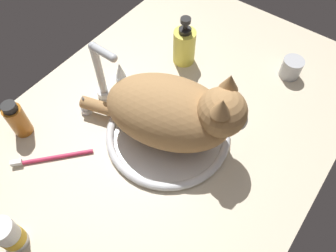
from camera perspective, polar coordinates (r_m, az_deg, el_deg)
The scene contains 9 objects.
countertop at distance 87.28cm, azimuth 1.24°, elevation 0.98°, with size 108.97×77.61×3.00cm, color beige.
sink_basin at distance 82.21cm, azimuth -0.00°, elevation -1.22°, with size 31.53×31.53×2.03cm.
faucet at distance 86.77cm, azimuth -11.50°, elevation 8.22°, with size 17.20×9.47×18.88cm.
cat at distance 73.90cm, azimuth 1.58°, elevation 2.35°, with size 26.48×40.67×21.05cm.
metal_jar at distance 99.92cm, azimuth 20.87°, elevation 9.53°, with size 5.86×5.86×5.79cm.
amber_bottle at distance 87.74cm, azimuth -25.01°, elevation 1.09°, with size 4.65×4.65×10.72cm.
soap_pump_bottle at distance 96.17cm, azimuth 2.88°, elevation 13.95°, with size 6.40×6.40×15.06cm.
pill_bottle at distance 75.00cm, azimuth -26.13°, elevation -16.90°, with size 5.01×5.01×9.44cm.
toothbrush at distance 83.84cm, azimuth -19.94°, elevation -5.28°, with size 15.20×13.72×1.70cm.
Camera 1 is at (-41.17, -28.51, 72.98)cm, focal length 34.64 mm.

